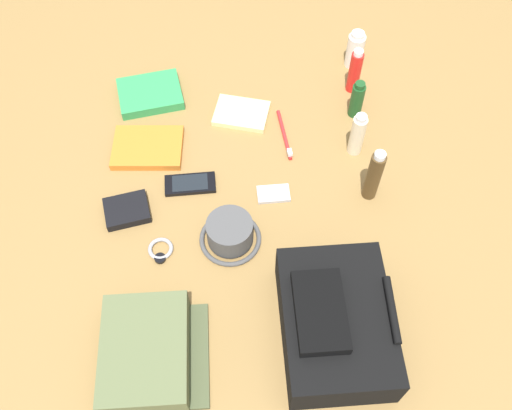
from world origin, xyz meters
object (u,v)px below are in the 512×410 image
backpack (335,323)px  notepad (241,113)px  wristwatch (161,250)px  toothpaste_tube (355,50)px  toothbrush (285,137)px  travel_guidebook (148,148)px  lotion_bottle (357,135)px  media_player (273,194)px  toiletry_pouch (148,352)px  sunscreen_spray (355,71)px  shampoo_bottle (357,100)px  paperback_novel (150,94)px  wallet (127,210)px  cologne_bottle (374,176)px  bucket_hat (230,233)px  cell_phone (190,184)px

backpack → notepad: 0.68m
wristwatch → notepad: size_ratio=0.47×
toothpaste_tube → toothbrush: size_ratio=0.69×
travel_guidebook → wristwatch: 0.32m
lotion_bottle → media_player: bearing=-58.8°
toiletry_pouch → sunscreen_spray: sunscreen_spray is taller
backpack → toiletry_pouch: (0.04, -0.40, -0.03)m
shampoo_bottle → media_player: shampoo_bottle is taller
toothpaste_tube → media_player: 0.54m
paperback_novel → wallet: (0.40, -0.03, -0.00)m
lotion_bottle → cologne_bottle: (0.15, 0.02, 0.02)m
shampoo_bottle → media_player: 0.37m
bucket_hat → shampoo_bottle: size_ratio=1.27×
backpack → notepad: (-0.65, -0.19, -0.05)m
toiletry_pouch → bucket_hat: 0.34m
lotion_bottle → travel_guidebook: bearing=-92.3°
lotion_bottle → toothbrush: 0.20m
sunscreen_spray → paperback_novel: bearing=-88.9°
toiletry_pouch → travel_guidebook: size_ratio=1.28×
cologne_bottle → media_player: size_ratio=1.98×
cologne_bottle → cell_phone: size_ratio=1.26×
toothpaste_tube → shampoo_bottle: shampoo_bottle is taller
toiletry_pouch → lotion_bottle: lotion_bottle is taller
bucket_hat → shampoo_bottle: (-0.40, 0.36, 0.03)m
paperback_novel → toothbrush: size_ratio=1.17×
wallet → toiletry_pouch: bearing=-1.1°
sunscreen_spray → toothbrush: sunscreen_spray is taller
cologne_bottle → travel_guidebook: cologne_bottle is taller
shampoo_bottle → travel_guidebook: size_ratio=0.63×
sunscreen_spray → lotion_bottle: 0.23m
backpack → cell_phone: size_ratio=2.44×
sunscreen_spray → notepad: (0.09, -0.33, -0.06)m
backpack → cell_phone: 0.53m
wristwatch → notepad: (-0.43, 0.21, 0.00)m
toothpaste_tube → cell_phone: 0.65m
lotion_bottle → media_player: 0.28m
shampoo_bottle → media_player: bearing=-42.3°
sunscreen_spray → wristwatch: bearing=-45.8°
shampoo_bottle → cell_phone: (0.23, -0.46, -0.05)m
paperback_novel → wristwatch: paperback_novel is taller
wristwatch → notepad: 0.48m
toothbrush → sunscreen_spray: bearing=130.8°
lotion_bottle → wallet: (0.18, -0.60, -0.06)m
backpack → toothbrush: size_ratio=1.90×
bucket_hat → wristwatch: bearing=-81.5°
bucket_hat → shampoo_bottle: shampoo_bottle is taller
backpack → toothpaste_tube: bearing=169.5°
paperback_novel → shampoo_bottle: bearing=81.8°
wallet → sunscreen_spray: bearing=109.8°
cologne_bottle → paperback_novel: (-0.36, -0.59, -0.07)m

